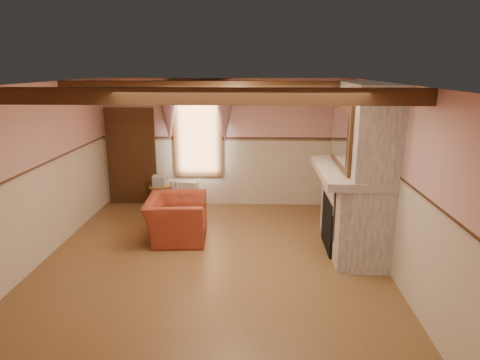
{
  "coord_description": "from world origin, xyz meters",
  "views": [
    {
      "loc": [
        0.7,
        -6.31,
        3.04
      ],
      "look_at": [
        0.42,
        0.8,
        1.14
      ],
      "focal_mm": 32.0,
      "sensor_mm": 36.0,
      "label": 1
    }
  ],
  "objects_px": {
    "mantel_clock": "(342,153)",
    "armchair": "(176,219)",
    "side_table": "(161,197)",
    "bowl": "(351,166)",
    "radiator": "(182,194)",
    "oil_lamp": "(343,152)"
  },
  "relations": [
    {
      "from": "radiator",
      "to": "bowl",
      "type": "distance_m",
      "value": 4.0
    },
    {
      "from": "side_table",
      "to": "oil_lamp",
      "type": "distance_m",
      "value": 4.04
    },
    {
      "from": "mantel_clock",
      "to": "armchair",
      "type": "bearing_deg",
      "value": -170.75
    },
    {
      "from": "armchair",
      "to": "radiator",
      "type": "relative_size",
      "value": 1.69
    },
    {
      "from": "mantel_clock",
      "to": "oil_lamp",
      "type": "xyz_separation_m",
      "value": [
        0.0,
        -0.1,
        0.04
      ]
    },
    {
      "from": "armchair",
      "to": "side_table",
      "type": "height_order",
      "value": "armchair"
    },
    {
      "from": "mantel_clock",
      "to": "radiator",
      "type": "bearing_deg",
      "value": 157.59
    },
    {
      "from": "armchair",
      "to": "side_table",
      "type": "distance_m",
      "value": 1.76
    },
    {
      "from": "bowl",
      "to": "armchair",
      "type": "bearing_deg",
      "value": 173.83
    },
    {
      "from": "radiator",
      "to": "mantel_clock",
      "type": "distance_m",
      "value": 3.65
    },
    {
      "from": "armchair",
      "to": "side_table",
      "type": "xyz_separation_m",
      "value": [
        -0.64,
        1.64,
        -0.11
      ]
    },
    {
      "from": "armchair",
      "to": "mantel_clock",
      "type": "relative_size",
      "value": 4.93
    },
    {
      "from": "side_table",
      "to": "bowl",
      "type": "height_order",
      "value": "bowl"
    },
    {
      "from": "radiator",
      "to": "oil_lamp",
      "type": "height_order",
      "value": "oil_lamp"
    },
    {
      "from": "radiator",
      "to": "bowl",
      "type": "height_order",
      "value": "bowl"
    },
    {
      "from": "armchair",
      "to": "side_table",
      "type": "relative_size",
      "value": 2.15
    },
    {
      "from": "radiator",
      "to": "mantel_clock",
      "type": "bearing_deg",
      "value": -6.03
    },
    {
      "from": "bowl",
      "to": "side_table",
      "type": "bearing_deg",
      "value": 151.59
    },
    {
      "from": "side_table",
      "to": "oil_lamp",
      "type": "height_order",
      "value": "oil_lamp"
    },
    {
      "from": "side_table",
      "to": "oil_lamp",
      "type": "bearing_deg",
      "value": -19.03
    },
    {
      "from": "radiator",
      "to": "mantel_clock",
      "type": "relative_size",
      "value": 2.92
    },
    {
      "from": "radiator",
      "to": "bowl",
      "type": "bearing_deg",
      "value": -17.29
    }
  ]
}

